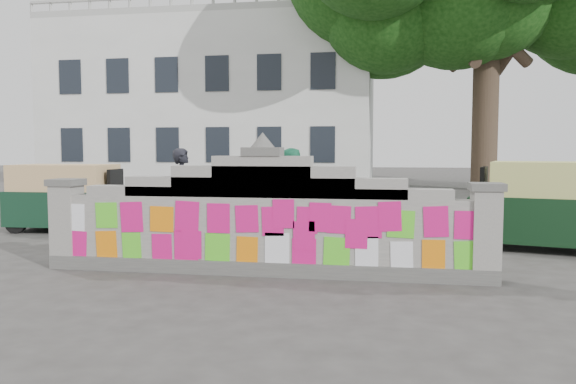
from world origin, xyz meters
name	(u,v)px	position (x,y,z in m)	size (l,w,h in m)	color
ground	(263,274)	(0.00, 0.00, 0.00)	(100.00, 100.00, 0.00)	#383533
parapet_wall	(263,222)	(0.00, -0.01, 0.75)	(6.48, 0.44, 2.01)	#4C4C49
building	(223,108)	(-7.00, 21.98, 4.01)	(16.00, 10.00, 8.90)	silver
cyclist_bike	(184,226)	(-1.72, 1.48, 0.46)	(0.60, 1.73, 0.91)	black
cyclist_rider	(184,207)	(-1.72, 1.48, 0.77)	(0.56, 0.37, 1.54)	black
pedestrian	(289,199)	(0.03, 2.04, 0.90)	(0.87, 0.68, 1.80)	#279065
rickshaw_left	(68,197)	(-5.09, 3.46, 0.75)	(2.64, 1.29, 1.45)	#10311F
rickshaw_right	(554,205)	(4.64, 2.74, 0.81)	(2.90, 1.87, 1.55)	black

